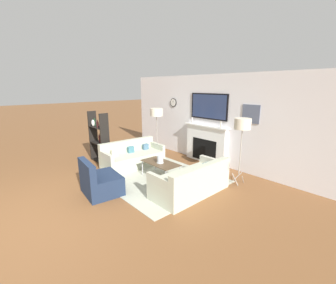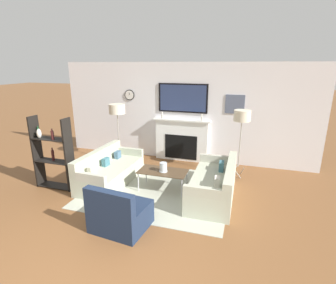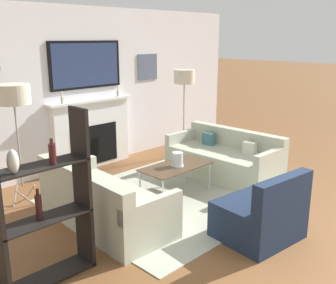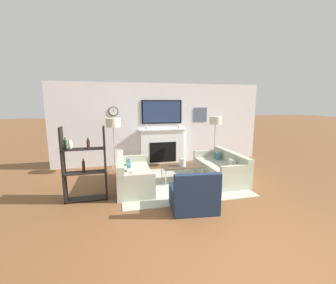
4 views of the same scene
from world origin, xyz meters
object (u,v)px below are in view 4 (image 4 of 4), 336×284
armchair (194,197)px  hurricane_candle (183,163)px  floor_lamp_right (215,121)px  couch_right (221,169)px  floor_lamp_left (113,123)px  shelf_unit (84,165)px  couch_left (132,176)px  coffee_table (182,167)px

armchair → hurricane_candle: (0.25, 1.54, 0.25)m
armchair → floor_lamp_right: floor_lamp_right is taller
couch_right → floor_lamp_right: 1.80m
armchair → floor_lamp_right: 3.53m
floor_lamp_left → armchair: bearing=-62.7°
shelf_unit → couch_right: bearing=9.1°
couch_left → hurricane_candle: bearing=0.3°
hurricane_candle → shelf_unit: bearing=-166.7°
hurricane_candle → shelf_unit: size_ratio=0.13×
floor_lamp_left → floor_lamp_right: size_ratio=1.00×
coffee_table → hurricane_candle: size_ratio=5.24×
couch_left → armchair: 1.86m
coffee_table → armchair: bearing=-98.7°
couch_right → floor_lamp_left: (-2.80, 1.28, 1.20)m
hurricane_candle → floor_lamp_left: size_ratio=0.12×
armchair → hurricane_candle: armchair is taller
couch_left → floor_lamp_right: 3.31m
armchair → floor_lamp_left: size_ratio=0.57×
hurricane_candle → floor_lamp_left: 2.33m
couch_left → floor_lamp_left: (-0.40, 1.28, 1.21)m
couch_right → hurricane_candle: couch_right is taller
couch_right → hurricane_candle: 1.13m
hurricane_candle → shelf_unit: (-2.34, -0.56, 0.25)m
couch_right → hurricane_candle: (-1.10, 0.01, 0.25)m
couch_left → floor_lamp_right: size_ratio=1.12×
floor_lamp_right → couch_right: bearing=-107.7°
floor_lamp_right → couch_left: bearing=-155.6°
floor_lamp_left → couch_right: bearing=-24.5°
couch_right → coffee_table: (-1.11, 0.02, 0.13)m
couch_right → floor_lamp_right: bearing=72.3°
armchair → shelf_unit: size_ratio=0.59×
shelf_unit → floor_lamp_left: bearing=70.8°
couch_left → shelf_unit: 1.28m
couch_right → armchair: size_ratio=1.95×
coffee_table → hurricane_candle: hurricane_candle is taller
couch_right → hurricane_candle: size_ratio=9.20×
coffee_table → shelf_unit: size_ratio=0.66×
floor_lamp_left → shelf_unit: floor_lamp_left is taller
couch_right → floor_lamp_left: bearing=155.5°
armchair → shelf_unit: 2.36m
hurricane_candle → armchair: bearing=-99.4°
couch_right → shelf_unit: 3.52m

